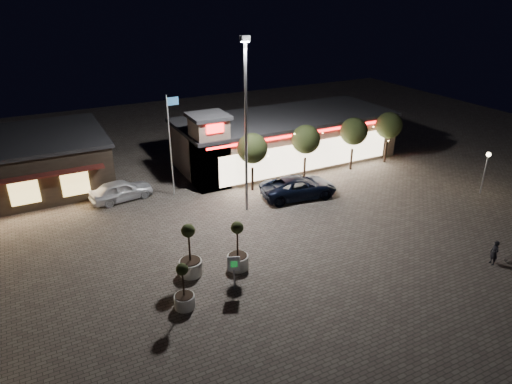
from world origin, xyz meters
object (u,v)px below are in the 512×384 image
pedestrian (494,253)px  planter_mid (184,294)px  white_sedan (121,190)px  valet_sign (234,267)px  planter_left (190,259)px  pickup_truck (299,187)px

pedestrian → planter_mid: planter_mid is taller
white_sedan → valet_sign: (2.97, -14.44, 0.65)m
planter_left → pedestrian: bearing=-23.9°
pedestrian → valet_sign: bearing=-91.3°
white_sedan → planter_left: bearing=178.6°
white_sedan → planter_left: planter_left is taller
planter_mid → valet_sign: (2.94, 0.23, 0.64)m
white_sedan → valet_sign: size_ratio=2.29×
pickup_truck → valet_sign: bearing=140.0°
pickup_truck → valet_sign: valet_sign is taller
pickup_truck → planter_left: planter_left is taller
pickup_truck → pedestrian: (5.27, -13.43, -0.07)m
white_sedan → pedestrian: (17.79, -19.28, -0.04)m
pedestrian → planter_left: 18.00m
pedestrian → planter_left: (-16.45, 7.29, 0.24)m
pickup_truck → pedestrian: pickup_truck is taller
pickup_truck → planter_left: 12.76m
planter_left → white_sedan: bearing=96.4°
pickup_truck → valet_sign: 12.86m
white_sedan → valet_sign: 14.75m
pickup_truck → planter_mid: bearing=133.2°
planter_left → valet_sign: 2.97m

